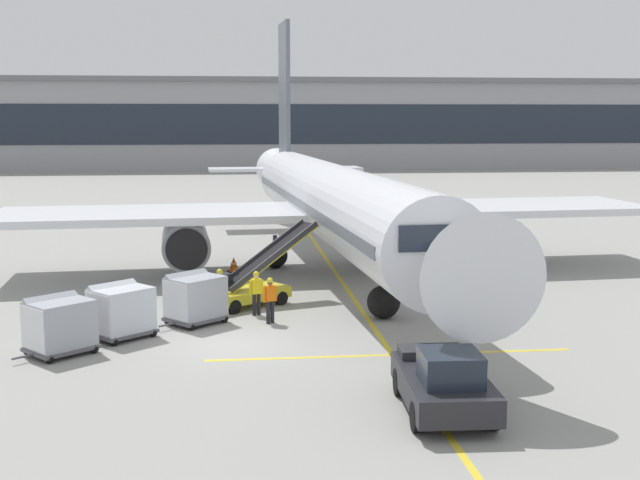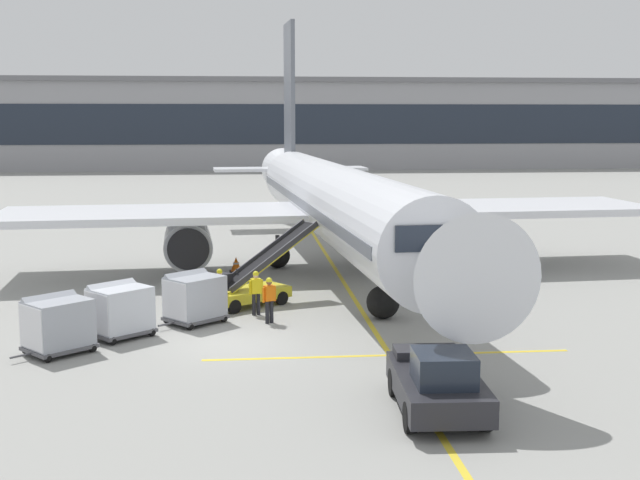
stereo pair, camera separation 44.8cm
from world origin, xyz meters
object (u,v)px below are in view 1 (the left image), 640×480
baggage_cart_lead (195,297)px  ground_crew_wingwalker (220,288)px  belt_loader (252,284)px  ground_crew_marshaller (195,295)px  parked_airplane (331,202)px  ground_crew_by_loader (270,297)px  baggage_cart_third (59,324)px  safety_cone_engine_keepout (193,269)px  safety_cone_wingtip (234,265)px  baggage_cart_second (121,310)px  ground_crew_by_carts (256,290)px  pushback_tug (444,382)px

baggage_cart_lead → ground_crew_wingwalker: (0.92, 1.67, -0.00)m
belt_loader → ground_crew_marshaller: size_ratio=2.83×
parked_airplane → ground_crew_by_loader: 11.72m
baggage_cart_third → ground_crew_marshaller: (4.22, 4.04, -0.00)m
baggage_cart_lead → baggage_cart_third: (-4.22, -3.64, 0.00)m
belt_loader → baggage_cart_third: bearing=-134.8°
baggage_cart_third → safety_cone_engine_keepout: 13.66m
parked_airplane → safety_cone_wingtip: bearing=-176.9°
baggage_cart_lead → safety_cone_wingtip: size_ratio=3.41×
baggage_cart_third → safety_cone_engine_keepout: baggage_cart_third is taller
parked_airplane → ground_crew_marshaller: parked_airplane is taller
baggage_cart_lead → baggage_cart_second: (-2.49, -1.78, 0.00)m
ground_crew_marshaller → belt_loader: bearing=47.7°
baggage_cart_third → ground_crew_by_carts: baggage_cart_third is taller
ground_crew_by_loader → safety_cone_engine_keepout: size_ratio=2.40×
pushback_tug → safety_cone_engine_keepout: size_ratio=6.17×
baggage_cart_third → ground_crew_wingwalker: size_ratio=1.48×
baggage_cart_second → safety_cone_wingtip: 12.74m
belt_loader → baggage_cart_lead: size_ratio=1.92×
safety_cone_wingtip → parked_airplane: bearing=3.1°
baggage_cart_third → safety_cone_engine_keepout: size_ratio=3.55×
ground_crew_wingwalker → belt_loader: bearing=41.8°
parked_airplane → belt_loader: size_ratio=8.57×
ground_crew_by_loader → ground_crew_marshaller: same height
ground_crew_by_loader → ground_crew_marshaller: 2.88m
baggage_cart_lead → ground_crew_by_loader: (2.80, -0.31, -0.00)m
belt_loader → ground_crew_by_carts: bearing=-85.7°
ground_crew_wingwalker → safety_cone_wingtip: bearing=86.0°
pushback_tug → ground_crew_marshaller: pushback_tug is taller
ground_crew_marshaller → safety_cone_wingtip: size_ratio=2.31×
ground_crew_marshaller → safety_cone_wingtip: bearing=81.3°
baggage_cart_third → ground_crew_wingwalker: 7.39m
pushback_tug → ground_crew_by_carts: (-4.49, 11.35, 0.17)m
belt_loader → baggage_cart_lead: (-2.19, -2.81, 0.10)m
baggage_cart_lead → ground_crew_by_loader: size_ratio=1.48×
ground_crew_by_carts → ground_crew_wingwalker: 1.55m
baggage_cart_lead → ground_crew_by_loader: 2.81m
parked_airplane → safety_cone_wingtip: parked_airplane is taller
safety_cone_engine_keepout → safety_cone_wingtip: bearing=22.9°
ground_crew_by_carts → belt_loader: bearing=94.3°
pushback_tug → baggage_cart_third: bearing=148.8°
baggage_cart_lead → safety_cone_wingtip: 10.43m
belt_loader → baggage_cart_second: bearing=-135.6°
parked_airplane → safety_cone_wingtip: size_ratio=55.97×
ground_crew_wingwalker → safety_cone_engine_keepout: bearing=99.9°
ground_crew_wingwalker → baggage_cart_lead: bearing=-118.8°
baggage_cart_lead → ground_crew_marshaller: 0.40m
safety_cone_wingtip → ground_crew_by_carts: bearing=-85.0°
baggage_cart_second → ground_crew_marshaller: (2.49, 2.18, -0.00)m
belt_loader → pushback_tug: belt_loader is taller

